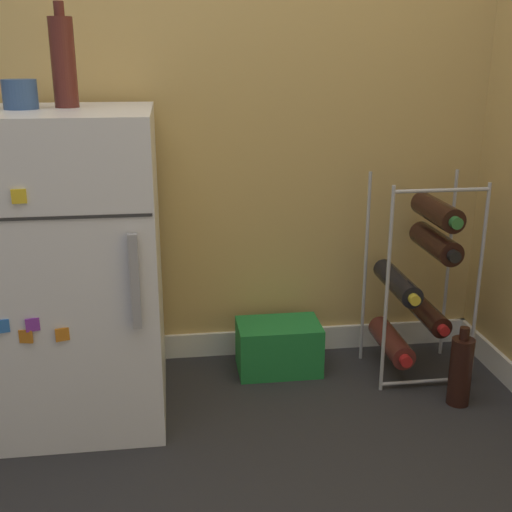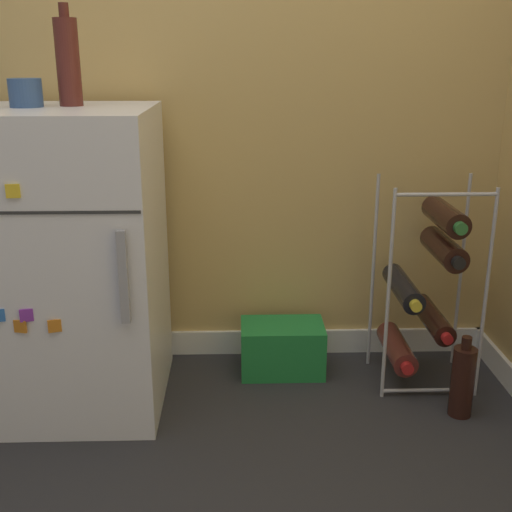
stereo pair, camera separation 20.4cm
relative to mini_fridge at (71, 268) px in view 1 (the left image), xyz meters
name	(u,v)px [view 1 (the left image)]	position (x,y,z in m)	size (l,w,h in m)	color
ground_plane	(261,467)	(0.52, -0.40, -0.47)	(14.00, 14.00, 0.00)	#28282B
wall_back	(230,3)	(0.52, 0.34, 0.77)	(6.81, 0.07, 2.50)	tan
mini_fridge	(71,268)	(0.00, 0.00, 0.00)	(0.53, 0.56, 0.93)	white
wine_rack	(418,279)	(1.13, 0.08, -0.12)	(0.32, 0.32, 0.70)	#B2B2B7
soda_box	(279,347)	(0.67, 0.16, -0.38)	(0.29, 0.19, 0.18)	#1E7F38
fridge_top_cup	(20,94)	(-0.10, 0.02, 0.51)	(0.09, 0.09, 0.08)	#335184
fridge_top_bottle	(63,61)	(0.02, 0.06, 0.59)	(0.07, 0.07, 0.29)	#56231E
loose_bottle_floor	(461,370)	(1.20, -0.15, -0.35)	(0.07, 0.07, 0.27)	black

